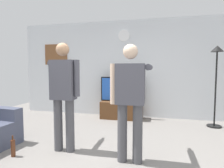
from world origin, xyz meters
TOP-DOWN VIEW (x-y plane):
  - ground_plane at (0.00, 0.00)m, footprint 8.40×8.40m
  - back_wall at (0.00, 2.95)m, footprint 6.40×0.10m
  - tv_stand at (-0.09, 2.60)m, footprint 1.12×0.51m
  - television at (-0.09, 2.65)m, footprint 1.18×0.07m
  - wall_clock at (-0.09, 2.89)m, footprint 0.32×0.03m
  - framed_picture at (-2.20, 2.90)m, footprint 0.73×0.04m
  - floor_lamp at (2.15, 2.36)m, footprint 0.32×0.32m
  - person_standing_nearer_lamp at (-0.63, 0.35)m, footprint 0.56×0.78m
  - person_standing_nearer_couch at (0.48, 0.22)m, footprint 0.58×0.78m
  - beverage_bottle at (-1.30, -0.04)m, footprint 0.07×0.07m

SIDE VIEW (x-z plane):
  - ground_plane at x=0.00m, z-range 0.00..0.00m
  - beverage_bottle at x=-1.30m, z-range -0.03..0.30m
  - tv_stand at x=-0.09m, z-range 0.00..0.46m
  - television at x=-0.09m, z-range 0.46..1.13m
  - person_standing_nearer_couch at x=0.48m, z-range 0.11..1.80m
  - person_standing_nearer_lamp at x=-0.63m, z-range 0.11..1.87m
  - floor_lamp at x=2.15m, z-range 0.40..2.28m
  - back_wall at x=0.00m, z-range 0.00..2.70m
  - framed_picture at x=-2.20m, z-range 1.48..2.10m
  - wall_clock at x=-0.09m, z-range 2.12..2.43m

